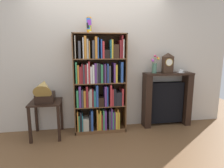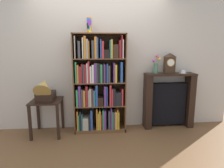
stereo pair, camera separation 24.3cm
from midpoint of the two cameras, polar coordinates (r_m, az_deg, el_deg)
name	(u,v)px [view 2 (the right image)]	position (r m, az deg, el deg)	size (l,w,h in m)	color
ground_plane	(100,133)	(3.67, -1.50, -14.38)	(7.85, 6.40, 0.02)	brown
wall_back	(109,61)	(3.69, 1.12, 6.87)	(4.85, 0.08, 2.60)	beige
bookshelf	(99,87)	(3.51, -1.97, -1.06)	(0.94, 0.35, 1.80)	brown
cup_stack	(89,25)	(3.50, -4.76, 17.02)	(0.09, 0.09, 0.27)	orange
side_table_left	(47,108)	(3.59, -17.03, -6.93)	(0.52, 0.54, 0.64)	black
gramophone	(45,90)	(3.44, -17.58, -1.69)	(0.29, 0.49, 0.48)	black
fireplace_mantel	(168,101)	(3.96, 18.13, -4.75)	(0.96, 0.28, 1.07)	black
mantel_clock	(170,63)	(3.81, 18.56, 5.90)	(0.20, 0.12, 0.38)	#382316
flower_vase	(156,66)	(3.71, 14.71, 5.21)	(0.15, 0.20, 0.34)	#4C7A60
teacup_with_saucer	(183,72)	(3.95, 22.09, 3.39)	(0.15, 0.15, 0.06)	white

